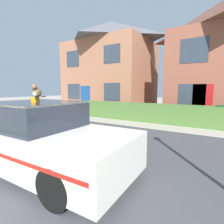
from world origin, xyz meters
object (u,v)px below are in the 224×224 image
object	(u,v)px
police_car	(40,138)
wheelie_bin	(224,117)
cat	(37,92)

from	to	relation	value
police_car	wheelie_bin	distance (m)	7.85
police_car	wheelie_bin	size ratio (longest dim) A/B	3.99
police_car	wheelie_bin	world-z (taller)	police_car
police_car	cat	size ratio (longest dim) A/B	12.56
police_car	wheelie_bin	bearing A→B (deg)	61.44
wheelie_bin	cat	bearing A→B (deg)	-109.50
police_car	cat	world-z (taller)	cat
cat	wheelie_bin	distance (m)	7.98
police_car	wheelie_bin	xyz separation A→B (m)	(3.48, 7.03, -0.17)
police_car	cat	bearing A→B (deg)	-47.62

